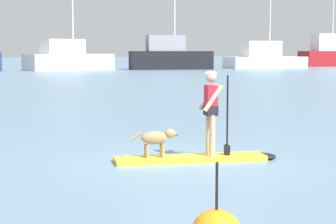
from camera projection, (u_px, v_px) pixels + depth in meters
name	position (u px, v px, depth m)	size (l,w,h in m)	color
ground_plane	(190.00, 161.00, 12.23)	(400.00, 400.00, 0.00)	slate
paddleboard	(201.00, 158.00, 12.27)	(3.37, 1.47, 0.10)	yellow
person_paddler	(211.00, 107.00, 12.21)	(0.66, 0.56, 1.70)	tan
dog	(157.00, 139.00, 12.04)	(0.97, 0.36, 0.56)	#997A51
moored_boat_outer	(68.00, 58.00, 70.15)	(10.65, 5.32, 12.62)	silver
moored_boat_far_port	(170.00, 56.00, 72.66)	(10.20, 5.24, 11.17)	black
moored_boat_starboard	(264.00, 58.00, 78.90)	(11.17, 3.67, 11.82)	white
moored_boat_far_starboard	(329.00, 54.00, 87.16)	(9.00, 4.41, 10.68)	maroon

